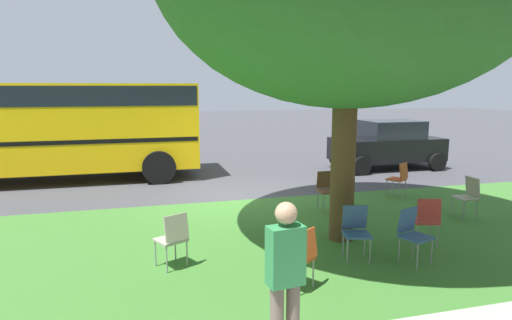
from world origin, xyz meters
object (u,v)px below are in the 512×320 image
at_px(chair_7, 399,177).
at_px(chair_6, 412,231).
at_px(pedestrian_0, 285,277).
at_px(parked_car, 388,144).
at_px(chair_4, 356,228).
at_px(chair_2, 327,187).
at_px(chair_1, 173,236).
at_px(chair_5, 426,218).
at_px(chair_0, 301,254).
at_px(school_bus, 14,123).
at_px(chair_3, 468,194).

bearing_deg(chair_7, chair_6, 59.62).
bearing_deg(pedestrian_0, parked_car, -126.40).
height_order(chair_4, pedestrian_0, pedestrian_0).
height_order(chair_4, chair_7, same).
height_order(chair_2, parked_car, parked_car).
bearing_deg(chair_1, pedestrian_0, 108.53).
height_order(chair_1, chair_7, same).
xyz_separation_m(chair_1, chair_7, (-5.94, -3.07, 0.00)).
relative_size(chair_5, chair_7, 1.00).
bearing_deg(chair_5, chair_0, 20.49).
distance_m(chair_4, school_bus, 10.47).
xyz_separation_m(chair_4, chair_5, (-1.47, -0.21, 0.00)).
xyz_separation_m(chair_0, chair_6, (-2.06, -0.45, 0.00)).
distance_m(chair_4, chair_7, 4.61).
bearing_deg(chair_1, chair_2, -146.20).
distance_m(chair_6, school_bus, 11.27).
relative_size(chair_2, school_bus, 0.08).
xyz_separation_m(chair_1, chair_3, (-6.30, -1.08, 0.00)).
bearing_deg(parked_car, chair_7, 62.72).
xyz_separation_m(chair_3, chair_4, (3.41, 1.47, 0.00)).
distance_m(chair_7, school_bus, 10.86).
bearing_deg(chair_6, chair_2, -89.24).
height_order(chair_1, chair_6, same).
xyz_separation_m(chair_0, pedestrian_0, (0.73, 1.48, 0.41)).
bearing_deg(chair_4, chair_1, -7.68).
bearing_deg(chair_3, chair_6, 35.08).
bearing_deg(chair_0, chair_2, -118.99).
relative_size(chair_1, chair_7, 1.00).
height_order(chair_5, parked_car, parked_car).
bearing_deg(chair_0, chair_3, -153.96).
xyz_separation_m(chair_3, chair_5, (1.94, 1.26, 0.00)).
bearing_deg(chair_6, chair_7, -120.38).
bearing_deg(chair_1, parked_car, -139.50).
height_order(chair_2, chair_7, same).
xyz_separation_m(chair_0, chair_7, (-4.31, -4.28, 0.00)).
distance_m(chair_5, school_bus, 11.34).
relative_size(chair_5, school_bus, 0.08).
xyz_separation_m(chair_3, chair_6, (2.61, 1.83, 0.00)).
xyz_separation_m(chair_7, school_bus, (9.86, -4.39, 1.24)).
distance_m(chair_4, chair_5, 1.48).
xyz_separation_m(chair_2, pedestrian_0, (2.75, 5.13, 0.41)).
relative_size(chair_5, pedestrian_0, 0.52).
relative_size(chair_2, chair_4, 1.00).
distance_m(chair_7, pedestrian_0, 7.66).
bearing_deg(school_bus, chair_0, 122.65).
relative_size(chair_4, chair_6, 1.00).
bearing_deg(chair_4, school_bus, -49.03).
height_order(chair_2, pedestrian_0, pedestrian_0).
height_order(chair_1, chair_2, same).
xyz_separation_m(chair_4, school_bus, (6.82, -7.85, 1.24)).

